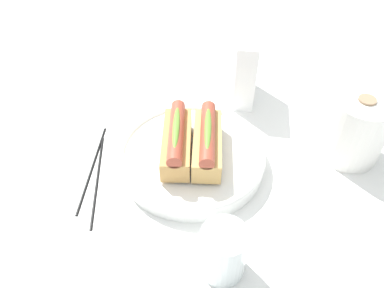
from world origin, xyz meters
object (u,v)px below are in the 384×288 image
hotdog_front (177,140)px  chopstick_near (97,179)px  serving_bowl (192,158)px  paper_towel_roll (357,129)px  napkin_box (246,68)px  hotdog_back (207,141)px  chopstick_far (92,167)px  water_glass (223,253)px

hotdog_front → chopstick_near: bearing=-80.8°
serving_bowl → paper_towel_roll: paper_towel_roll is taller
hotdog_front → chopstick_near: (0.02, -0.15, -0.06)m
napkin_box → chopstick_near: (0.22, -0.31, -0.07)m
hotdog_back → chopstick_far: hotdog_back is taller
serving_bowl → napkin_box: 0.25m
paper_towel_roll → hotdog_back: bearing=-88.8°
serving_bowl → hotdog_front: 0.05m
paper_towel_roll → hotdog_front: bearing=-90.4°
hotdog_front → paper_towel_roll: size_ratio=1.15×
serving_bowl → water_glass: 0.22m
chopstick_far → chopstick_near: bearing=30.6°
water_glass → chopstick_near: water_glass is taller
paper_towel_roll → chopstick_far: size_ratio=0.61×
hotdog_back → paper_towel_roll: bearing=91.2°
water_glass → paper_towel_roll: paper_towel_roll is taller
napkin_box → chopstick_far: (0.19, -0.32, -0.07)m
serving_bowl → chopstick_far: bearing=-93.0°
chopstick_near → napkin_box: bearing=126.7°
paper_towel_roll → chopstick_far: paper_towel_roll is taller
chopstick_near → chopstick_far: bearing=-157.1°
hotdog_front → chopstick_far: 0.17m
serving_bowl → hotdog_back: (0.00, 0.03, 0.04)m
hotdog_front → chopstick_far: hotdog_front is taller
hotdog_front → chopstick_far: (-0.01, -0.16, -0.06)m
water_glass → chopstick_far: water_glass is taller
napkin_box → chopstick_near: size_ratio=0.68×
water_glass → hotdog_front: bearing=-166.4°
serving_bowl → chopstick_near: (0.02, -0.18, -0.02)m
hotdog_back → chopstick_near: (0.02, -0.20, -0.06)m
hotdog_front → water_glass: hotdog_front is taller
chopstick_near → chopstick_far: (-0.03, -0.01, 0.00)m
hotdog_front → napkin_box: napkin_box is taller
serving_bowl → chopstick_far: size_ratio=1.25×
hotdog_back → chopstick_far: size_ratio=0.71×
hotdog_front → hotdog_back: same height
serving_bowl → hotdog_back: hotdog_back is taller
serving_bowl → chopstick_near: serving_bowl is taller
serving_bowl → napkin_box: (-0.20, 0.14, 0.06)m
serving_bowl → water_glass: bearing=6.8°
hotdog_back → paper_towel_roll: paper_towel_roll is taller
serving_bowl → paper_towel_roll: size_ratio=2.04×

